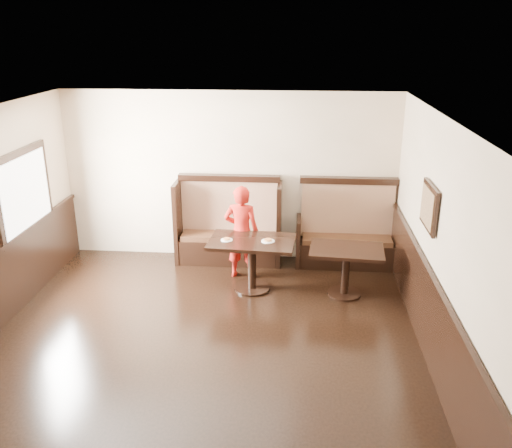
# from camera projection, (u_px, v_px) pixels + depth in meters

# --- Properties ---
(ground) EXTENTS (7.00, 7.00, 0.00)m
(ground) POSITION_uv_depth(u_px,v_px,m) (193.00, 376.00, 6.15)
(ground) COLOR black
(ground) RESTS_ON ground
(room_shell) EXTENTS (7.00, 7.00, 7.00)m
(room_shell) POSITION_uv_depth(u_px,v_px,m) (170.00, 311.00, 6.21)
(room_shell) COLOR beige
(room_shell) RESTS_ON ground
(booth_main) EXTENTS (1.75, 0.72, 1.45)m
(booth_main) POSITION_uv_depth(u_px,v_px,m) (229.00, 230.00, 9.06)
(booth_main) COLOR black
(booth_main) RESTS_ON ground
(booth_neighbor) EXTENTS (1.65, 0.72, 1.45)m
(booth_neighbor) POSITION_uv_depth(u_px,v_px,m) (346.00, 236.00, 8.93)
(booth_neighbor) COLOR black
(booth_neighbor) RESTS_ON ground
(table_main) EXTENTS (1.29, 0.86, 0.79)m
(table_main) POSITION_uv_depth(u_px,v_px,m) (252.00, 252.00, 7.99)
(table_main) COLOR black
(table_main) RESTS_ON ground
(table_neighbor) EXTENTS (1.10, 0.77, 0.73)m
(table_neighbor) POSITION_uv_depth(u_px,v_px,m) (346.00, 260.00, 7.84)
(table_neighbor) COLOR black
(table_neighbor) RESTS_ON ground
(child) EXTENTS (0.57, 0.41, 1.49)m
(child) POSITION_uv_depth(u_px,v_px,m) (242.00, 232.00, 8.36)
(child) COLOR #AC1A12
(child) RESTS_ON ground
(pizza_plate_left) EXTENTS (0.17, 0.17, 0.03)m
(pizza_plate_left) POSITION_uv_depth(u_px,v_px,m) (227.00, 239.00, 7.92)
(pizza_plate_left) COLOR white
(pizza_plate_left) RESTS_ON table_main
(pizza_plate_right) EXTENTS (0.20, 0.20, 0.04)m
(pizza_plate_right) POSITION_uv_depth(u_px,v_px,m) (268.00, 241.00, 7.87)
(pizza_plate_right) COLOR white
(pizza_plate_right) RESTS_ON table_main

